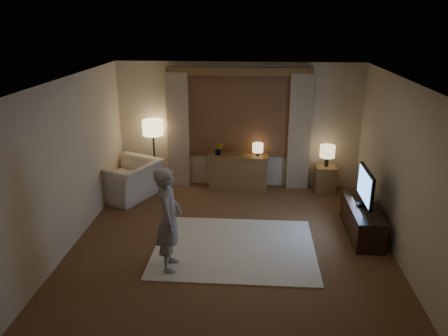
# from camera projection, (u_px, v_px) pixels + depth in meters

# --- Properties ---
(room) EXTENTS (5.04, 5.54, 2.64)m
(room) POSITION_uv_depth(u_px,v_px,m) (233.00, 158.00, 6.91)
(room) COLOR brown
(room) RESTS_ON ground
(rug) EXTENTS (2.50, 2.00, 0.02)m
(rug) POSITION_uv_depth(u_px,v_px,m) (235.00, 248.00, 6.86)
(rug) COLOR #EDE3C7
(rug) RESTS_ON floor
(sideboard) EXTENTS (1.20, 0.40, 0.70)m
(sideboard) POSITION_uv_depth(u_px,v_px,m) (238.00, 173.00, 9.11)
(sideboard) COLOR brown
(sideboard) RESTS_ON floor
(picture_frame) EXTENTS (0.16, 0.02, 0.20)m
(picture_frame) POSITION_uv_depth(u_px,v_px,m) (238.00, 152.00, 8.96)
(picture_frame) COLOR brown
(picture_frame) RESTS_ON sideboard
(plant) EXTENTS (0.17, 0.13, 0.30)m
(plant) POSITION_uv_depth(u_px,v_px,m) (219.00, 150.00, 8.98)
(plant) COLOR #999999
(plant) RESTS_ON sideboard
(table_lamp_sideboard) EXTENTS (0.22, 0.22, 0.30)m
(table_lamp_sideboard) POSITION_uv_depth(u_px,v_px,m) (258.00, 148.00, 8.90)
(table_lamp_sideboard) COLOR black
(table_lamp_sideboard) RESTS_ON sideboard
(floor_lamp) EXTENTS (0.42, 0.42, 1.44)m
(floor_lamp) POSITION_uv_depth(u_px,v_px,m) (153.00, 131.00, 8.95)
(floor_lamp) COLOR black
(floor_lamp) RESTS_ON floor
(armchair) EXTENTS (1.39, 1.46, 0.75)m
(armchair) POSITION_uv_depth(u_px,v_px,m) (128.00, 180.00, 8.66)
(armchair) COLOR beige
(armchair) RESTS_ON floor
(side_table) EXTENTS (0.40, 0.40, 0.56)m
(side_table) POSITION_uv_depth(u_px,v_px,m) (325.00, 179.00, 8.97)
(side_table) COLOR brown
(side_table) RESTS_ON floor
(table_lamp_side) EXTENTS (0.30, 0.30, 0.44)m
(table_lamp_side) POSITION_uv_depth(u_px,v_px,m) (327.00, 152.00, 8.77)
(table_lamp_side) COLOR black
(table_lamp_side) RESTS_ON side_table
(tv_stand) EXTENTS (0.45, 1.40, 0.50)m
(tv_stand) POSITION_uv_depth(u_px,v_px,m) (362.00, 220.00, 7.24)
(tv_stand) COLOR black
(tv_stand) RESTS_ON floor
(tv) EXTENTS (0.22, 0.88, 0.64)m
(tv) POSITION_uv_depth(u_px,v_px,m) (366.00, 187.00, 7.04)
(tv) COLOR black
(tv) RESTS_ON tv_stand
(person) EXTENTS (0.42, 0.59, 1.53)m
(person) POSITION_uv_depth(u_px,v_px,m) (169.00, 219.00, 6.07)
(person) COLOR #9B958F
(person) RESTS_ON rug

